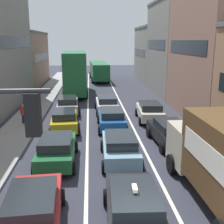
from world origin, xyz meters
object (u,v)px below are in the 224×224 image
at_px(wagon_left_lane_second, 57,149).
at_px(wagon_right_lane_far, 150,111).
at_px(taxi_centre_lane_front, 134,207).
at_px(sedan_centre_lane_second, 120,147).
at_px(sedan_left_lane_fourth, 68,104).
at_px(hatchback_centre_lane_third, 112,118).
at_px(sedan_right_lane_behind_truck, 170,132).
at_px(bus_far_queue_secondary, 99,70).
at_px(coupe_centre_lane_fourth, 107,104).
at_px(pedestrian_far_sidewalk, 23,113).
at_px(sedan_left_lane_third, 64,119).
at_px(bus_mid_queue_primary, 75,71).
at_px(sedan_left_lane_front, 33,210).

distance_m(wagon_left_lane_second, wagon_right_lane_far, 10.34).
bearing_deg(wagon_left_lane_second, taxi_centre_lane_front, -150.51).
bearing_deg(sedan_centre_lane_second, sedan_left_lane_fourth, 19.37).
bearing_deg(hatchback_centre_lane_third, sedan_centre_lane_second, -179.52).
xyz_separation_m(sedan_right_lane_behind_truck, bus_far_queue_secondary, (-3.41, 30.29, 0.96)).
relative_size(coupe_centre_lane_fourth, wagon_right_lane_far, 0.99).
bearing_deg(sedan_centre_lane_second, taxi_centre_lane_front, 179.79).
xyz_separation_m(sedan_right_lane_behind_truck, pedestrian_far_sidewalk, (-10.01, 5.01, 0.15)).
bearing_deg(wagon_left_lane_second, sedan_left_lane_fourth, 1.05).
relative_size(sedan_centre_lane_second, wagon_right_lane_far, 0.99).
height_order(sedan_left_lane_fourth, sedan_right_lane_behind_truck, same).
relative_size(sedan_left_lane_fourth, sedan_right_lane_behind_truck, 1.00).
relative_size(sedan_right_lane_behind_truck, bus_far_queue_secondary, 0.42).
bearing_deg(wagon_left_lane_second, bus_far_queue_secondary, -5.86).
relative_size(bus_far_queue_secondary, pedestrian_far_sidewalk, 6.39).
bearing_deg(sedan_centre_lane_second, hatchback_centre_lane_third, 1.26).
bearing_deg(taxi_centre_lane_front, sedan_left_lane_third, 18.10).
relative_size(wagon_left_lane_second, bus_mid_queue_primary, 0.41).
relative_size(wagon_left_lane_second, coupe_centre_lane_fourth, 0.99).
relative_size(wagon_left_lane_second, sedan_left_lane_third, 0.97).
relative_size(hatchback_centre_lane_third, wagon_right_lane_far, 0.98).
bearing_deg(wagon_right_lane_far, pedestrian_far_sidewalk, 96.75).
bearing_deg(taxi_centre_lane_front, sedan_left_lane_front, 90.28).
xyz_separation_m(sedan_centre_lane_second, sedan_left_lane_third, (-3.44, 5.78, 0.00)).
bearing_deg(bus_mid_queue_primary, sedan_left_lane_third, 177.48).
xyz_separation_m(hatchback_centre_lane_third, pedestrian_far_sidewalk, (-6.65, 1.42, 0.15)).
relative_size(wagon_left_lane_second, sedan_right_lane_behind_truck, 0.98).
relative_size(coupe_centre_lane_fourth, sedan_left_lane_fourth, 0.99).
relative_size(coupe_centre_lane_fourth, sedan_right_lane_behind_truck, 0.98).
bearing_deg(taxi_centre_lane_front, hatchback_centre_lane_third, 1.49).
height_order(wagon_left_lane_second, sedan_left_lane_third, same).
xyz_separation_m(sedan_left_lane_third, coupe_centre_lane_fourth, (3.37, 5.06, 0.00)).
xyz_separation_m(sedan_left_lane_fourth, wagon_right_lane_far, (6.83, -2.97, 0.00)).
relative_size(hatchback_centre_lane_third, sedan_left_lane_fourth, 0.98).
distance_m(hatchback_centre_lane_third, bus_far_queue_secondary, 26.71).
xyz_separation_m(coupe_centre_lane_fourth, sedan_left_lane_fourth, (-3.51, 0.01, 0.00)).
bearing_deg(sedan_right_lane_behind_truck, sedan_left_lane_fourth, 35.20).
relative_size(hatchback_centre_lane_third, pedestrian_far_sidewalk, 2.60).
height_order(sedan_left_lane_front, wagon_left_lane_second, same).
height_order(sedan_left_lane_front, hatchback_centre_lane_third, same).
bearing_deg(sedan_left_lane_fourth, coupe_centre_lane_fourth, -93.14).
bearing_deg(sedan_left_lane_front, sedan_centre_lane_second, -36.00).
bearing_deg(wagon_right_lane_far, taxi_centre_lane_front, 169.40).
relative_size(hatchback_centre_lane_third, sedan_left_lane_third, 0.98).
relative_size(bus_mid_queue_primary, pedestrian_far_sidewalk, 6.38).
bearing_deg(sedan_left_lane_third, sedan_right_lane_behind_truck, -121.27).
bearing_deg(coupe_centre_lane_fourth, bus_far_queue_secondary, -1.15).
bearing_deg(bus_far_queue_secondary, pedestrian_far_sidewalk, 162.83).
distance_m(coupe_centre_lane_fourth, bus_mid_queue_primary, 10.48).
bearing_deg(bus_mid_queue_primary, pedestrian_far_sidewalk, 163.85).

